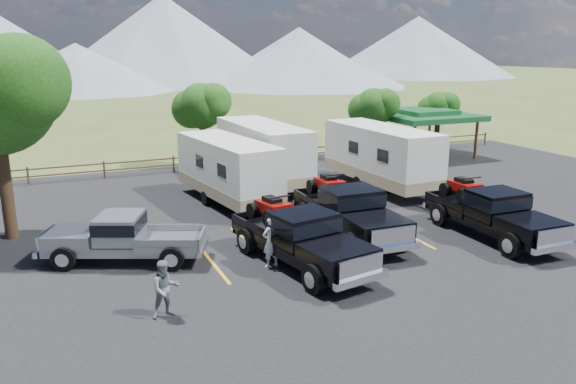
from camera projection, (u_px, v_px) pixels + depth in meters
name	position (u px, v px, depth m)	size (l,w,h in m)	color
ground	(411.00, 270.00, 18.97)	(320.00, 320.00, 0.00)	#3E4E21
asphalt_lot	(365.00, 242.00, 21.63)	(44.00, 34.00, 0.04)	black
stall_lines	(352.00, 234.00, 22.51)	(12.12, 5.50, 0.01)	gold
tree_ne_a	(374.00, 108.00, 36.67)	(3.11, 2.92, 4.76)	black
tree_ne_b	(438.00, 108.00, 39.96)	(2.77, 2.59, 4.27)	black
tree_north	(201.00, 106.00, 34.11)	(3.46, 3.24, 5.25)	black
rail_fence	(267.00, 155.00, 36.02)	(36.12, 0.12, 1.00)	brown
pavilion	(424.00, 115.00, 38.39)	(6.20, 6.20, 3.22)	brown
mountain_range	(54.00, 44.00, 108.13)	(209.00, 71.00, 20.00)	slate
rig_left	(299.00, 236.00, 19.15)	(3.14, 6.70, 2.15)	black
rig_center	(348.00, 210.00, 22.10)	(2.53, 6.74, 2.23)	black
rig_right	(491.00, 211.00, 22.05)	(2.36, 6.40, 2.12)	black
trailer_left	(228.00, 170.00, 26.59)	(3.24, 8.91, 3.08)	white
trailer_center	(263.00, 154.00, 29.94)	(2.74, 9.67, 3.36)	white
trailer_right	(381.00, 157.00, 29.38)	(2.74, 9.46, 3.28)	white
pickup_silver	(125.00, 237.00, 19.47)	(5.90, 3.90, 1.70)	gray
person_a	(271.00, 242.00, 18.98)	(0.65, 0.43, 1.78)	white
person_b	(165.00, 289.00, 15.46)	(0.80, 0.62, 1.65)	slate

